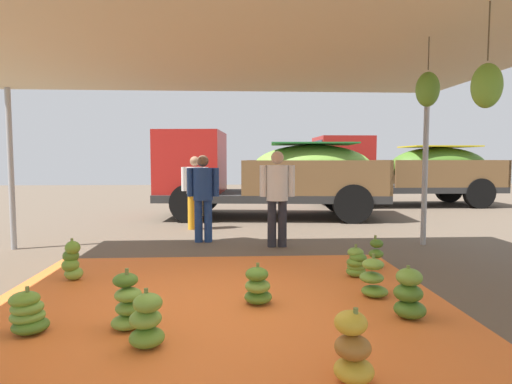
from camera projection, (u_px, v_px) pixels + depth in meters
ground_plane at (224, 250)px, 7.75m from camera, size 40.00×40.00×0.00m
tarp_orange at (219, 307)px, 4.76m from camera, size 5.21×4.90×0.01m
tent_canopy at (219, 39)px, 4.45m from camera, size 8.00×7.00×2.95m
banana_bunch_0 at (258, 287)px, 4.82m from camera, size 0.42×0.45×0.47m
banana_bunch_1 at (375, 255)px, 6.42m from camera, size 0.31×0.30×0.49m
banana_bunch_2 at (72, 262)px, 5.78m from camera, size 0.34×0.34×0.57m
banana_bunch_3 at (353, 350)px, 3.13m from camera, size 0.41×0.41×0.56m
banana_bunch_4 at (147, 322)px, 3.73m from camera, size 0.36×0.37×0.52m
banana_bunch_6 at (28, 313)px, 4.04m from camera, size 0.39×0.38×0.44m
banana_bunch_7 at (373, 279)px, 5.10m from camera, size 0.45×0.44×0.51m
banana_bunch_8 at (356, 263)px, 5.96m from camera, size 0.38×0.39×0.46m
banana_bunch_9 at (128, 303)px, 4.13m from camera, size 0.38×0.38×0.58m
banana_bunch_10 at (409, 295)px, 4.41m from camera, size 0.43×0.43×0.54m
cargo_truck_main at (266, 172)px, 12.13m from camera, size 6.36×3.04×2.40m
cargo_truck_far at (402, 170)px, 15.17m from camera, size 6.28×2.34×2.40m
worker_0 at (277, 191)px, 7.98m from camera, size 0.65×0.40×1.78m
worker_1 at (203, 192)px, 8.45m from camera, size 0.63×0.38×1.71m
worker_2 at (195, 187)px, 9.98m from camera, size 0.62×0.38×1.70m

